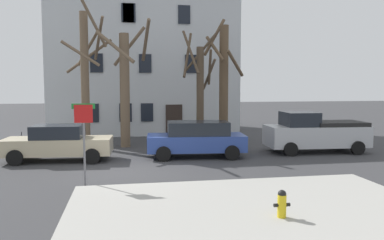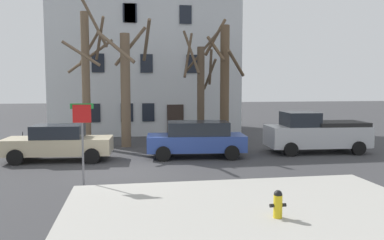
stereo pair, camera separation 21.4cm
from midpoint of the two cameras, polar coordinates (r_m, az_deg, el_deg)
The scene contains 13 objects.
ground_plane at distance 15.56m, azimuth -9.66°, elevation -7.52°, with size 120.00×120.00×0.00m, color #38383A.
sidewalk_slab at distance 10.08m, azimuth 10.40°, elevation -14.27°, with size 9.87×7.81×0.12m, color #A8A59E.
building_main at distance 29.15m, azimuth -6.69°, elevation 9.97°, with size 13.30×7.19×11.54m.
tree_bare_near at distance 21.88m, azimuth -14.92°, elevation 6.60°, with size 2.63×2.73×7.99m.
tree_bare_mid at distance 21.53m, azimuth -9.33°, elevation 5.22°, with size 2.86×2.85×6.85m.
tree_bare_far at distance 21.47m, azimuth 1.54°, elevation 4.66°, with size 2.36×2.31×6.59m.
tree_bare_end at distance 22.93m, azimuth 5.04°, elevation 5.79°, with size 2.41×2.42×7.40m.
car_beige_sedan at distance 18.40m, azimuth -18.70°, elevation -3.18°, with size 4.79×2.23×1.62m.
car_blue_wagon at distance 18.28m, azimuth 1.01°, elevation -2.75°, with size 4.70×2.34×1.69m.
pickup_truck_silver at distance 20.56m, azimuth 18.02°, elevation -1.82°, with size 5.11×2.40×2.05m.
fire_hydrant at distance 10.05m, azimuth 13.11°, elevation -11.86°, with size 0.42×0.22×0.70m.
street_sign_pole at distance 13.46m, azimuth -15.38°, elevation -1.19°, with size 0.76×0.07×2.79m.
bicycle_leaning at distance 21.52m, azimuth -22.86°, elevation -3.34°, with size 1.74×0.26×1.03m.
Camera 2 is at (0.22, -15.21, 3.40)m, focal length 36.30 mm.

